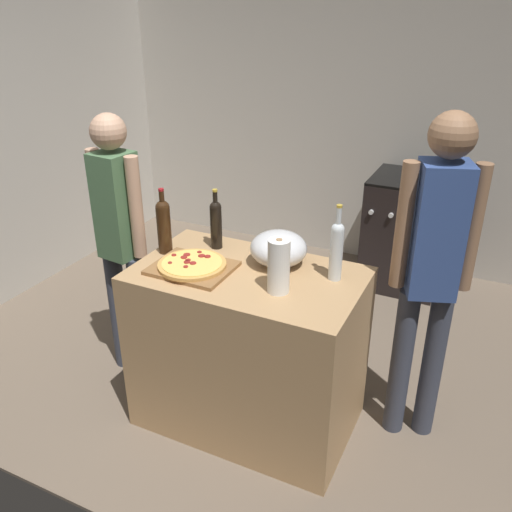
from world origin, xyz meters
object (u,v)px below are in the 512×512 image
Objects in this scene: person_in_stripes at (120,235)px; person_in_red at (432,264)px; pizza at (192,264)px; wine_bottle_amber at (164,224)px; wine_bottle_clear at (337,248)px; wine_bottle_green at (216,222)px; mixing_bowl at (279,249)px; stove at (406,232)px; paper_towel_roll at (279,266)px.

person_in_red is (1.71, 0.21, 0.09)m from person_in_stripes.
person_in_red is at bearing 19.61° from pizza.
person_in_stripes is (-0.60, 0.18, -0.03)m from pizza.
wine_bottle_amber is at bearing -168.40° from person_in_red.
wine_bottle_clear is 0.47m from person_in_red.
mixing_bowl is at bearing -6.69° from wine_bottle_green.
mixing_bowl is 0.75m from person_in_red.
wine_bottle_amber reaches higher than mixing_bowl.
pizza is 0.36× the size of stove.
mixing_bowl is 0.87× the size of wine_bottle_green.
wine_bottle_green is at bearing -111.67° from stove.
wine_bottle_green is at bearing 10.62° from person_in_stripes.
paper_towel_roll is 0.75× the size of wine_bottle_amber.
pizza is 2.27m from stove.
mixing_bowl is 0.40m from wine_bottle_green.
wine_bottle_green reaches higher than mixing_bowl.
person_in_red reaches higher than wine_bottle_green.
wine_bottle_clear is at bearing 1.71° from person_in_stripes.
paper_towel_roll is at bearing -95.81° from stove.
wine_bottle_amber is 0.21× the size of person_in_red.
mixing_bowl is 0.76× the size of wine_bottle_clear.
stove is at bearing 103.56° from person_in_red.
wine_bottle_green is 1.14m from person_in_red.
person_in_red reaches higher than wine_bottle_clear.
stove is at bearing 71.61° from pizza.
pizza is at bearing -162.10° from wine_bottle_clear.
wine_bottle_amber is at bearing -115.35° from stove.
wine_bottle_amber is at bearing 153.85° from pizza.
pizza is 0.21× the size of person_in_stripes.
person_in_red is (1.13, 0.11, -0.06)m from wine_bottle_green.
person_in_stripes is at bearing 169.92° from wine_bottle_amber.
paper_towel_roll is at bearing -66.44° from mixing_bowl.
person_in_stripes is at bearing -172.88° from person_in_red.
wine_bottle_amber reaches higher than pizza.
pizza is 0.31m from wine_bottle_green.
paper_towel_roll is 0.70× the size of wine_bottle_clear.
person_in_red reaches higher than pizza.
person_in_stripes is 1.72m from person_in_red.
wine_bottle_green is 0.61m from person_in_stripes.
wine_bottle_clear is 1.07× the size of wine_bottle_amber.
wine_bottle_clear is 1.29m from person_in_stripes.
wine_bottle_green reaches higher than stove.
wine_bottle_clear reaches higher than paper_towel_roll.
wine_bottle_clear is 1.15× the size of wine_bottle_green.
wine_bottle_green is 0.21× the size of person_in_stripes.
person_in_stripes is (-1.30, -1.92, 0.48)m from stove.
paper_towel_roll is 0.80× the size of wine_bottle_green.
wine_bottle_green is 2.04m from stove.
wine_bottle_green is at bearing 148.78° from paper_towel_roll.
stove is (0.22, 2.12, -0.60)m from paper_towel_roll.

